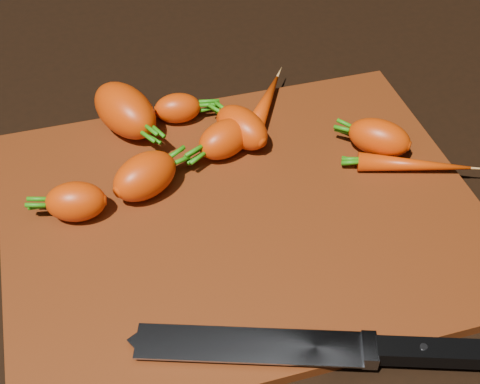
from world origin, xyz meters
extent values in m
cube|color=black|center=(0.00, 0.00, -0.01)|extent=(2.00, 2.00, 0.01)
cube|color=#5C270F|center=(0.00, 0.00, 0.01)|extent=(0.50, 0.40, 0.01)
ellipsoid|color=#C43A0A|center=(-0.09, 0.06, 0.04)|extent=(0.09, 0.08, 0.05)
ellipsoid|color=#C43A0A|center=(-0.17, 0.04, 0.03)|extent=(0.07, 0.05, 0.04)
ellipsoid|color=#C43A0A|center=(-0.10, 0.17, 0.04)|extent=(0.09, 0.11, 0.06)
ellipsoid|color=#C43A0A|center=(0.03, 0.11, 0.03)|extent=(0.07, 0.09, 0.04)
ellipsoid|color=#C43A0A|center=(0.01, 0.09, 0.03)|extent=(0.08, 0.07, 0.04)
ellipsoid|color=#C43A0A|center=(-0.03, 0.17, 0.03)|extent=(0.06, 0.04, 0.04)
ellipsoid|color=#C43A0A|center=(0.18, 0.05, 0.03)|extent=(0.08, 0.08, 0.04)
ellipsoid|color=#C43A0A|center=(0.07, 0.15, 0.02)|extent=(0.09, 0.12, 0.03)
ellipsoid|color=#C43A0A|center=(0.20, 0.00, 0.02)|extent=(0.12, 0.06, 0.02)
cube|color=gray|center=(-0.14, -0.13, 0.02)|extent=(0.20, 0.10, 0.00)
cube|color=gray|center=(-0.04, -0.17, 0.02)|extent=(0.02, 0.03, 0.01)
cube|color=black|center=(0.02, -0.19, 0.02)|extent=(0.11, 0.06, 0.02)
cylinder|color=#B2B2B7|center=(0.01, -0.18, 0.03)|extent=(0.01, 0.01, 0.00)
camera|label=1|loc=(-0.14, -0.47, 0.52)|focal=50.00mm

